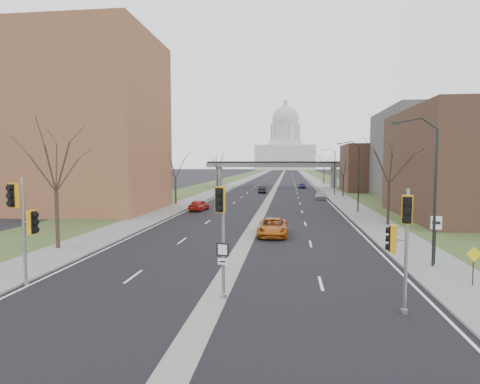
% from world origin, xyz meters
% --- Properties ---
extents(ground, '(700.00, 700.00, 0.00)m').
position_xyz_m(ground, '(0.00, 0.00, 0.00)').
color(ground, black).
rests_on(ground, ground).
extents(road_surface, '(20.00, 600.00, 0.01)m').
position_xyz_m(road_surface, '(0.00, 150.00, 0.01)').
color(road_surface, black).
rests_on(road_surface, ground).
extents(median_strip, '(1.20, 600.00, 0.02)m').
position_xyz_m(median_strip, '(0.00, 150.00, 0.00)').
color(median_strip, gray).
rests_on(median_strip, ground).
extents(sidewalk_right, '(4.00, 600.00, 0.12)m').
position_xyz_m(sidewalk_right, '(12.00, 150.00, 0.06)').
color(sidewalk_right, gray).
rests_on(sidewalk_right, ground).
extents(sidewalk_left, '(4.00, 600.00, 0.12)m').
position_xyz_m(sidewalk_left, '(-12.00, 150.00, 0.06)').
color(sidewalk_left, gray).
rests_on(sidewalk_left, ground).
extents(grass_verge_right, '(8.00, 600.00, 0.10)m').
position_xyz_m(grass_verge_right, '(18.00, 150.00, 0.05)').
color(grass_verge_right, '#344721').
rests_on(grass_verge_right, ground).
extents(grass_verge_left, '(8.00, 600.00, 0.10)m').
position_xyz_m(grass_verge_left, '(-18.00, 150.00, 0.05)').
color(grass_verge_left, '#344721').
rests_on(grass_verge_left, ground).
extents(apartment_building, '(25.00, 16.00, 22.00)m').
position_xyz_m(apartment_building, '(-26.00, 30.00, 11.00)').
color(apartment_building, brown).
rests_on(apartment_building, ground).
extents(commercial_block_mid, '(18.00, 22.00, 15.00)m').
position_xyz_m(commercial_block_mid, '(28.00, 52.00, 7.50)').
color(commercial_block_mid, '#52504B').
rests_on(commercial_block_mid, ground).
extents(commercial_block_far, '(14.00, 14.00, 10.00)m').
position_xyz_m(commercial_block_far, '(22.00, 70.00, 5.00)').
color(commercial_block_far, '#463120').
rests_on(commercial_block_far, ground).
extents(pedestrian_bridge, '(34.00, 3.00, 6.45)m').
position_xyz_m(pedestrian_bridge, '(0.00, 80.00, 4.84)').
color(pedestrian_bridge, slate).
rests_on(pedestrian_bridge, ground).
extents(capitol, '(48.00, 42.00, 55.75)m').
position_xyz_m(capitol, '(0.00, 320.00, 18.60)').
color(capitol, beige).
rests_on(capitol, ground).
extents(streetlight_near, '(2.61, 0.20, 8.70)m').
position_xyz_m(streetlight_near, '(10.99, 6.00, 6.95)').
color(streetlight_near, black).
rests_on(streetlight_near, sidewalk_right).
extents(streetlight_mid, '(2.61, 0.20, 8.70)m').
position_xyz_m(streetlight_mid, '(10.99, 32.00, 6.95)').
color(streetlight_mid, black).
rests_on(streetlight_mid, sidewalk_right).
extents(streetlight_far, '(2.61, 0.20, 8.70)m').
position_xyz_m(streetlight_far, '(10.99, 58.00, 6.95)').
color(streetlight_far, black).
rests_on(streetlight_far, sidewalk_right).
extents(tree_left_a, '(7.20, 7.20, 9.40)m').
position_xyz_m(tree_left_a, '(-13.00, 8.00, 6.64)').
color(tree_left_a, '#382B21').
rests_on(tree_left_a, sidewalk_left).
extents(tree_left_b, '(6.75, 6.75, 8.81)m').
position_xyz_m(tree_left_b, '(-13.00, 38.00, 6.23)').
color(tree_left_b, '#382B21').
rests_on(tree_left_b, sidewalk_left).
extents(tree_left_c, '(7.65, 7.65, 9.99)m').
position_xyz_m(tree_left_c, '(-13.00, 72.00, 7.04)').
color(tree_left_c, '#382B21').
rests_on(tree_left_c, sidewalk_left).
extents(tree_right_a, '(7.20, 7.20, 9.40)m').
position_xyz_m(tree_right_a, '(13.00, 22.00, 6.64)').
color(tree_right_a, '#382B21').
rests_on(tree_right_a, sidewalk_right).
extents(tree_right_b, '(6.30, 6.30, 8.22)m').
position_xyz_m(tree_right_b, '(13.00, 55.00, 5.82)').
color(tree_right_b, '#382B21').
rests_on(tree_right_b, sidewalk_right).
extents(tree_right_c, '(7.65, 7.65, 9.99)m').
position_xyz_m(tree_right_c, '(13.00, 95.00, 7.04)').
color(tree_right_c, '#382B21').
rests_on(tree_right_c, sidewalk_right).
extents(signal_pole_left, '(1.10, 0.92, 5.44)m').
position_xyz_m(signal_pole_left, '(-9.64, -0.32, 3.56)').
color(signal_pole_left, gray).
rests_on(signal_pole_left, ground).
extents(signal_pole_median, '(0.60, 0.85, 5.18)m').
position_xyz_m(signal_pole_median, '(0.38, -1.06, 3.61)').
color(signal_pole_median, gray).
rests_on(signal_pole_median, ground).
extents(signal_pole_right, '(0.86, 1.13, 5.15)m').
position_xyz_m(signal_pole_right, '(7.85, -1.85, 3.37)').
color(signal_pole_right, gray).
rests_on(signal_pole_right, ground).
extents(speed_limit_sign, '(0.62, 0.12, 2.90)m').
position_xyz_m(speed_limit_sign, '(12.04, 6.41, 2.11)').
color(speed_limit_sign, black).
rests_on(speed_limit_sign, sidewalk_right).
extents(warning_sign, '(0.75, 0.14, 1.94)m').
position_xyz_m(warning_sign, '(12.44, 2.32, 1.37)').
color(warning_sign, black).
rests_on(warning_sign, sidewalk_right).
extents(car_left_near, '(2.23, 4.39, 1.43)m').
position_xyz_m(car_left_near, '(-8.11, 31.74, 0.72)').
color(car_left_near, '#9F1D12').
rests_on(car_left_near, ground).
extents(car_left_far, '(1.69, 4.41, 1.43)m').
position_xyz_m(car_left_far, '(-2.00, 62.45, 0.72)').
color(car_left_far, black).
rests_on(car_left_far, ground).
extents(car_right_near, '(2.50, 5.34, 1.48)m').
position_xyz_m(car_right_near, '(2.00, 15.21, 0.74)').
color(car_right_near, '#AA5112').
rests_on(car_right_near, ground).
extents(car_right_mid, '(2.21, 4.69, 1.32)m').
position_xyz_m(car_right_mid, '(8.67, 49.96, 0.66)').
color(car_right_mid, gray).
rests_on(car_right_mid, ground).
extents(car_right_far, '(1.72, 3.92, 1.31)m').
position_xyz_m(car_right_far, '(6.44, 78.26, 0.66)').
color(car_right_far, navy).
rests_on(car_right_far, ground).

